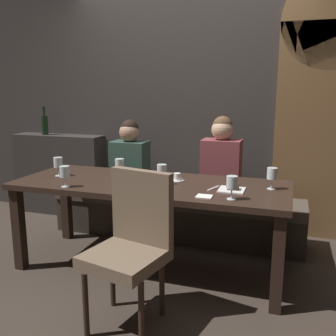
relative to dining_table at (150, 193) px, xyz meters
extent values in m
plane|color=#382D26|center=(0.00, 0.00, -0.65)|extent=(9.00, 9.00, 0.00)
cube|color=#383330|center=(0.00, 1.22, 0.85)|extent=(6.00, 0.12, 3.00)
cube|color=brown|center=(1.35, 1.15, 0.40)|extent=(0.90, 0.05, 2.10)
cylinder|color=brown|center=(1.35, 1.15, 1.45)|extent=(0.90, 0.05, 0.90)
cube|color=#2F2B29|center=(-1.55, 1.04, -0.18)|extent=(1.10, 0.28, 0.95)
cube|color=black|center=(-1.03, -0.35, -0.30)|extent=(0.08, 0.08, 0.69)
cube|color=black|center=(1.03, -0.35, -0.30)|extent=(0.08, 0.08, 0.69)
cube|color=black|center=(-1.03, 0.35, -0.30)|extent=(0.08, 0.08, 0.69)
cube|color=black|center=(1.03, 0.35, -0.30)|extent=(0.08, 0.08, 0.69)
cube|color=#302119|center=(0.00, 0.00, 0.07)|extent=(2.20, 0.84, 0.04)
cube|color=#312A23|center=(0.00, 0.70, -0.48)|extent=(2.50, 0.40, 0.35)
cube|color=#473D33|center=(0.00, 0.70, -0.25)|extent=(2.50, 0.44, 0.10)
cylinder|color=#302119|center=(-0.05, -0.98, -0.44)|extent=(0.04, 0.04, 0.42)
cylinder|color=#302119|center=(0.31, -0.98, -0.44)|extent=(0.04, 0.04, 0.42)
cylinder|color=#302119|center=(-0.05, -0.62, -0.44)|extent=(0.04, 0.04, 0.42)
cylinder|color=#302119|center=(0.31, -0.62, -0.44)|extent=(0.04, 0.04, 0.42)
cube|color=brown|center=(0.13, -0.80, -0.19)|extent=(0.53, 0.53, 0.08)
cube|color=brown|center=(0.18, -0.62, 0.09)|extent=(0.44, 0.16, 0.48)
cube|color=#2D473D|center=(-0.48, 0.69, 0.05)|extent=(0.36, 0.24, 0.51)
sphere|color=tan|center=(-0.48, 0.69, 0.40)|extent=(0.20, 0.20, 0.20)
sphere|color=black|center=(-0.48, 0.70, 0.44)|extent=(0.18, 0.18, 0.18)
cube|color=brown|center=(0.45, 0.69, 0.08)|extent=(0.36, 0.24, 0.57)
sphere|color=tan|center=(0.45, 0.69, 0.46)|extent=(0.20, 0.20, 0.20)
sphere|color=brown|center=(0.45, 0.70, 0.49)|extent=(0.18, 0.18, 0.18)
cylinder|color=black|center=(-1.71, 1.01, 0.41)|extent=(0.08, 0.08, 0.22)
cylinder|color=black|center=(-1.71, 1.01, 0.56)|extent=(0.03, 0.03, 0.09)
cylinder|color=black|center=(-1.71, 1.01, 0.62)|extent=(0.03, 0.03, 0.02)
cylinder|color=silver|center=(-0.83, -0.03, 0.09)|extent=(0.06, 0.06, 0.00)
cylinder|color=silver|center=(-0.83, -0.03, 0.13)|extent=(0.01, 0.01, 0.07)
cylinder|color=silver|center=(-0.83, -0.03, 0.21)|extent=(0.08, 0.08, 0.08)
cylinder|color=silver|center=(0.12, -0.04, 0.09)|extent=(0.06, 0.06, 0.00)
cylinder|color=silver|center=(0.12, -0.04, 0.13)|extent=(0.01, 0.01, 0.07)
cylinder|color=silver|center=(0.12, -0.04, 0.21)|extent=(0.08, 0.08, 0.08)
cylinder|color=maroon|center=(0.12, -0.04, 0.18)|extent=(0.07, 0.07, 0.03)
cylinder|color=silver|center=(0.94, 0.09, 0.09)|extent=(0.06, 0.06, 0.00)
cylinder|color=silver|center=(0.94, 0.09, 0.13)|extent=(0.01, 0.01, 0.07)
cylinder|color=silver|center=(0.94, 0.09, 0.21)|extent=(0.08, 0.08, 0.08)
cylinder|color=silver|center=(0.70, -0.27, 0.09)|extent=(0.06, 0.06, 0.00)
cylinder|color=silver|center=(0.70, -0.27, 0.13)|extent=(0.01, 0.01, 0.07)
cylinder|color=silver|center=(0.70, -0.27, 0.21)|extent=(0.08, 0.08, 0.08)
cylinder|color=silver|center=(-0.30, 0.07, 0.09)|extent=(0.06, 0.06, 0.00)
cylinder|color=silver|center=(-0.30, 0.07, 0.13)|extent=(0.01, 0.01, 0.07)
cylinder|color=silver|center=(-0.30, 0.07, 0.21)|extent=(0.08, 0.08, 0.08)
cylinder|color=silver|center=(-0.57, -0.34, 0.09)|extent=(0.06, 0.06, 0.00)
cylinder|color=silver|center=(-0.57, -0.34, 0.13)|extent=(0.01, 0.01, 0.07)
cylinder|color=silver|center=(-0.57, -0.34, 0.21)|extent=(0.08, 0.08, 0.08)
cylinder|color=white|center=(0.19, 0.12, 0.09)|extent=(0.12, 0.12, 0.01)
cylinder|color=white|center=(0.19, 0.12, 0.12)|extent=(0.06, 0.06, 0.06)
cylinder|color=brown|center=(0.19, 0.12, 0.15)|extent=(0.05, 0.05, 0.01)
cube|color=white|center=(0.67, -0.04, 0.09)|extent=(0.19, 0.19, 0.01)
cube|color=#381E14|center=(0.68, -0.04, 0.12)|extent=(0.08, 0.06, 0.04)
cube|color=silver|center=(0.53, -0.03, 0.09)|extent=(0.07, 0.17, 0.01)
cube|color=silver|center=(0.51, -0.28, 0.09)|extent=(0.11, 0.10, 0.01)
camera|label=1|loc=(1.06, -2.77, 0.83)|focal=40.42mm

